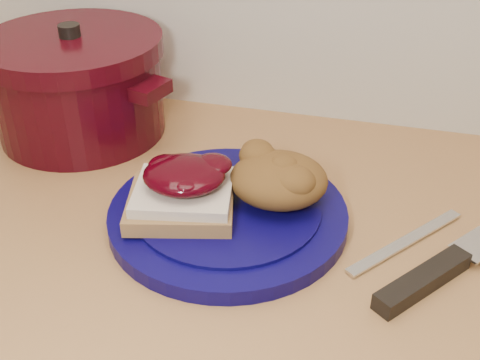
% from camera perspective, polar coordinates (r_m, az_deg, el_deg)
% --- Properties ---
extents(plate, '(0.33, 0.33, 0.02)m').
position_cam_1_polar(plate, '(0.74, -1.15, -3.34)').
color(plate, '#080441').
rests_on(plate, wood_countertop).
extents(sandwich, '(0.15, 0.13, 0.06)m').
position_cam_1_polar(sandwich, '(0.71, -5.46, -0.96)').
color(sandwich, olive).
rests_on(sandwich, plate).
extents(stuffing_mound, '(0.13, 0.12, 0.06)m').
position_cam_1_polar(stuffing_mound, '(0.72, 3.69, 0.02)').
color(stuffing_mound, brown).
rests_on(stuffing_mound, plate).
extents(chef_knife, '(0.25, 0.30, 0.02)m').
position_cam_1_polar(chef_knife, '(0.71, 19.38, -7.39)').
color(chef_knife, black).
rests_on(chef_knife, wood_countertop).
extents(butter_knife, '(0.13, 0.16, 0.00)m').
position_cam_1_polar(butter_knife, '(0.73, 15.48, -5.62)').
color(butter_knife, silver).
rests_on(butter_knife, wood_countertop).
extents(dutch_oven, '(0.32, 0.32, 0.17)m').
position_cam_1_polar(dutch_oven, '(0.94, -15.13, 8.74)').
color(dutch_oven, '#32050C').
rests_on(dutch_oven, wood_countertop).
extents(pepper_grinder, '(0.05, 0.05, 0.12)m').
position_cam_1_polar(pepper_grinder, '(1.01, -15.80, 9.58)').
color(pepper_grinder, black).
rests_on(pepper_grinder, wood_countertop).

